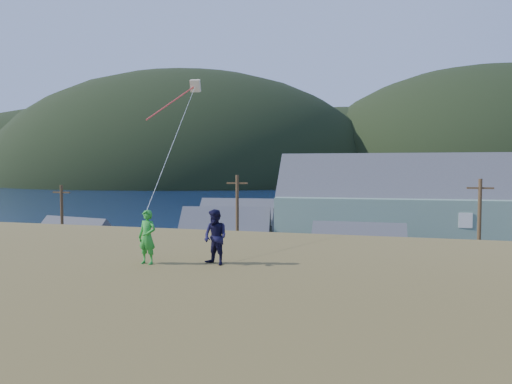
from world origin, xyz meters
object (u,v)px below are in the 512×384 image
Objects in this scene: kite_flyer_navy at (215,237)px; shed_palegreen_far at (237,221)px; wharf at (296,228)px; shed_white at (358,256)px; lodge at (466,211)px; shed_palegreen_near at (225,237)px; shed_teal at (69,247)px; kite_flyer_green at (147,237)px.

shed_palegreen_far is at bearing 130.81° from kite_flyer_navy.
wharf is 33.35m from shed_white.
lodge is at bearing 95.94° from kite_flyer_navy.
wharf is 59.95m from kite_flyer_navy.
shed_palegreen_near is at bearing 132.59° from kite_flyer_navy.
shed_teal is at bearing 157.42° from kite_flyer_navy.
shed_palegreen_near is at bearing -96.92° from wharf.
shed_palegreen_far is at bearing -116.39° from wharf.
lodge is 16.61m from shed_white.
shed_teal is 5.82× the size of kite_flyer_navy.
shed_teal is 34.62m from kite_flyer_green.
shed_palegreen_far is at bearing 163.15° from lodge.
shed_white is at bearing -53.65° from shed_palegreen_far.
lodge reaches higher than shed_palegreen_near.
lodge reaches higher than shed_palegreen_far.
kite_flyer_green is at bearing -112.94° from lodge.
shed_palegreen_near reaches higher than shed_teal.
shed_white is at bearing -71.12° from wharf.
wharf is 17.58× the size of kite_flyer_navy.
shed_palegreen_far is (-27.20, 6.84, -2.66)m from lodge.
shed_palegreen_near is 15.13m from shed_white.
shed_white is at bearing -132.38° from lodge.
kite_flyer_navy reaches higher than shed_palegreen_far.
shed_white is at bearing 108.54° from kite_flyer_navy.
wharf is 3.02× the size of shed_teal.
lodge is 25.32m from shed_palegreen_near.
shed_palegreen_far reaches higher than wharf.
shed_palegreen_far is (-5.99, -12.06, 2.18)m from wharf.
shed_white reaches higher than wharf.
lodge reaches higher than kite_flyer_navy.
kite_flyer_navy is at bearing 22.11° from kite_flyer_green.
shed_teal is at bearing -161.37° from lodge.
wharf is at bearing 74.84° from shed_teal.
kite_flyer_navy reaches higher than kite_flyer_green.
kite_flyer_green is (6.34, -59.32, 7.48)m from wharf.
shed_palegreen_far reaches higher than shed_palegreen_near.
wharf is at bearing 72.98° from shed_palegreen_near.
wharf is 25.74m from shed_palegreen_near.
shed_white is (13.87, -6.04, -0.18)m from shed_palegreen_near.
lodge is at bearing 4.99° from shed_palegreen_near.
shed_palegreen_far is 7.28× the size of kite_flyer_green.
lodge reaches higher than shed_white.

